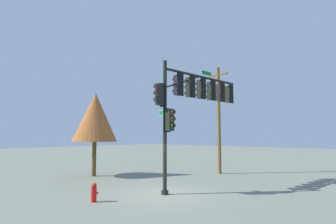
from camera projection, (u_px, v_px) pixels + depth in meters
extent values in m
plane|color=slate|center=(165.00, 194.00, 13.11)|extent=(120.00, 120.00, 0.00)
cylinder|color=black|center=(165.00, 126.00, 13.42)|extent=(0.20, 0.20, 6.82)
cylinder|color=black|center=(165.00, 192.00, 13.12)|extent=(0.36, 0.36, 0.20)
cylinder|color=black|center=(203.00, 77.00, 15.74)|extent=(6.08, 0.93, 0.14)
cylinder|color=black|center=(183.00, 82.00, 14.57)|extent=(2.76, 0.44, 1.08)
cube|color=black|center=(178.00, 85.00, 14.26)|extent=(0.38, 0.41, 1.10)
cube|color=black|center=(180.00, 85.00, 14.10)|extent=(0.44, 0.12, 1.22)
sphere|color=#FF2018|center=(175.00, 80.00, 14.44)|extent=(0.22, 0.22, 0.22)
cylinder|color=black|center=(175.00, 79.00, 14.49)|extent=(0.25, 0.18, 0.23)
sphere|color=#855607|center=(175.00, 86.00, 14.41)|extent=(0.22, 0.22, 0.22)
cylinder|color=black|center=(175.00, 85.00, 14.46)|extent=(0.25, 0.18, 0.23)
sphere|color=#0B621E|center=(175.00, 92.00, 14.38)|extent=(0.22, 0.22, 0.22)
cylinder|color=black|center=(175.00, 91.00, 14.43)|extent=(0.25, 0.18, 0.23)
cube|color=black|center=(190.00, 87.00, 14.89)|extent=(0.35, 0.39, 1.10)
cube|color=black|center=(192.00, 87.00, 14.74)|extent=(0.44, 0.08, 1.22)
sphere|color=#FF2018|center=(187.00, 82.00, 15.06)|extent=(0.22, 0.22, 0.22)
cylinder|color=black|center=(186.00, 81.00, 15.11)|extent=(0.24, 0.16, 0.23)
sphere|color=#855607|center=(187.00, 88.00, 15.03)|extent=(0.22, 0.22, 0.22)
cylinder|color=black|center=(186.00, 87.00, 15.08)|extent=(0.24, 0.16, 0.23)
sphere|color=#0B621E|center=(187.00, 94.00, 15.00)|extent=(0.22, 0.22, 0.22)
cylinder|color=black|center=(186.00, 93.00, 15.05)|extent=(0.24, 0.16, 0.23)
cube|color=black|center=(201.00, 89.00, 15.52)|extent=(0.35, 0.39, 1.10)
cube|color=black|center=(203.00, 89.00, 15.37)|extent=(0.44, 0.08, 1.22)
sphere|color=#FF2018|center=(198.00, 84.00, 15.69)|extent=(0.22, 0.22, 0.22)
cylinder|color=black|center=(197.00, 83.00, 15.74)|extent=(0.24, 0.16, 0.23)
sphere|color=#855607|center=(198.00, 90.00, 15.66)|extent=(0.22, 0.22, 0.22)
cylinder|color=black|center=(197.00, 89.00, 15.71)|extent=(0.24, 0.16, 0.23)
sphere|color=#0B621E|center=(198.00, 95.00, 15.63)|extent=(0.22, 0.22, 0.22)
cylinder|color=black|center=(197.00, 95.00, 15.68)|extent=(0.24, 0.16, 0.23)
cube|color=black|center=(211.00, 91.00, 16.14)|extent=(0.37, 0.40, 1.10)
cube|color=black|center=(213.00, 91.00, 16.00)|extent=(0.44, 0.10, 1.22)
sphere|color=#FF2018|center=(208.00, 86.00, 16.32)|extent=(0.22, 0.22, 0.22)
cylinder|color=black|center=(207.00, 85.00, 16.37)|extent=(0.25, 0.17, 0.23)
sphere|color=#855607|center=(208.00, 91.00, 16.29)|extent=(0.22, 0.22, 0.22)
cylinder|color=black|center=(207.00, 91.00, 16.34)|extent=(0.25, 0.17, 0.23)
sphere|color=#0B621E|center=(208.00, 97.00, 16.26)|extent=(0.22, 0.22, 0.22)
cylinder|color=black|center=(207.00, 96.00, 16.31)|extent=(0.25, 0.17, 0.23)
cube|color=black|center=(220.00, 93.00, 16.77)|extent=(0.37, 0.40, 1.10)
cube|color=black|center=(223.00, 92.00, 16.62)|extent=(0.44, 0.10, 1.22)
sphere|color=#FF2018|center=(217.00, 88.00, 16.95)|extent=(0.22, 0.22, 0.22)
cylinder|color=black|center=(217.00, 87.00, 17.00)|extent=(0.25, 0.17, 0.23)
sphere|color=#855607|center=(218.00, 93.00, 16.92)|extent=(0.22, 0.22, 0.22)
cylinder|color=black|center=(217.00, 92.00, 16.97)|extent=(0.25, 0.17, 0.23)
sphere|color=#0B621E|center=(218.00, 98.00, 16.89)|extent=(0.22, 0.22, 0.22)
cylinder|color=black|center=(217.00, 98.00, 16.94)|extent=(0.25, 0.17, 0.23)
cube|color=black|center=(229.00, 94.00, 17.40)|extent=(0.36, 0.39, 1.10)
cube|color=black|center=(231.00, 94.00, 17.26)|extent=(0.44, 0.09, 1.22)
sphere|color=#FF2018|center=(226.00, 90.00, 17.58)|extent=(0.22, 0.22, 0.22)
cylinder|color=black|center=(225.00, 89.00, 17.63)|extent=(0.25, 0.16, 0.23)
sphere|color=#855607|center=(226.00, 95.00, 17.55)|extent=(0.22, 0.22, 0.22)
cylinder|color=black|center=(225.00, 94.00, 17.60)|extent=(0.25, 0.16, 0.23)
sphere|color=#0B621E|center=(226.00, 100.00, 17.52)|extent=(0.22, 0.22, 0.22)
cylinder|color=black|center=(225.00, 99.00, 17.56)|extent=(0.25, 0.16, 0.23)
cube|color=black|center=(160.00, 94.00, 13.34)|extent=(0.40, 0.36, 1.10)
cube|color=black|center=(163.00, 95.00, 13.47)|extent=(0.10, 0.44, 1.22)
sphere|color=#FF2018|center=(157.00, 87.00, 13.23)|extent=(0.22, 0.22, 0.22)
cylinder|color=black|center=(156.00, 86.00, 13.20)|extent=(0.17, 0.25, 0.23)
sphere|color=#855607|center=(157.00, 94.00, 13.20)|extent=(0.22, 0.22, 0.22)
cylinder|color=black|center=(156.00, 93.00, 13.17)|extent=(0.17, 0.25, 0.23)
sphere|color=#0B621E|center=(157.00, 101.00, 13.17)|extent=(0.22, 0.22, 0.22)
cylinder|color=black|center=(156.00, 100.00, 13.14)|extent=(0.17, 0.25, 0.23)
cube|color=black|center=(169.00, 120.00, 13.19)|extent=(0.36, 0.40, 1.10)
cube|color=black|center=(167.00, 120.00, 13.34)|extent=(0.44, 0.10, 1.22)
sphere|color=#FF2018|center=(172.00, 113.00, 13.08)|extent=(0.22, 0.22, 0.22)
cylinder|color=black|center=(173.00, 112.00, 13.04)|extent=(0.25, 0.17, 0.23)
sphere|color=#855607|center=(172.00, 120.00, 13.05)|extent=(0.22, 0.22, 0.22)
cylinder|color=black|center=(173.00, 119.00, 13.01)|extent=(0.25, 0.17, 0.23)
sphere|color=#0B621E|center=(172.00, 127.00, 13.01)|extent=(0.22, 0.22, 0.22)
cylinder|color=black|center=(173.00, 126.00, 12.97)|extent=(0.25, 0.17, 0.23)
cube|color=white|center=(206.00, 73.00, 15.97)|extent=(0.93, 0.14, 0.26)
cube|color=#107430|center=(206.00, 73.00, 15.97)|extent=(0.90, 0.15, 0.22)
cube|color=white|center=(165.00, 112.00, 13.49)|extent=(0.14, 0.93, 0.26)
cube|color=#0D7C31|center=(165.00, 112.00, 13.49)|extent=(0.15, 0.90, 0.22)
cylinder|color=brown|center=(219.00, 120.00, 20.76)|extent=(0.26, 0.26, 8.38)
cube|color=brown|center=(218.00, 75.00, 21.08)|extent=(0.36, 1.80, 0.12)
cylinder|color=red|center=(94.00, 194.00, 11.64)|extent=(0.24, 0.24, 0.65)
sphere|color=red|center=(94.00, 185.00, 11.68)|extent=(0.22, 0.22, 0.22)
cylinder|color=red|center=(97.00, 193.00, 11.76)|extent=(0.12, 0.10, 0.10)
cylinder|color=#503F1F|center=(94.00, 159.00, 19.22)|extent=(0.30, 0.30, 2.50)
cone|color=#A35A2B|center=(95.00, 117.00, 19.50)|extent=(3.25, 3.25, 3.61)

